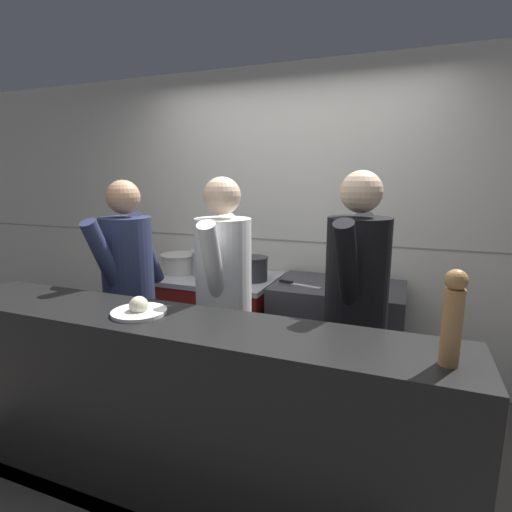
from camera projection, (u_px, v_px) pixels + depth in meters
ground_plane at (216, 468)px, 2.36m from camera, size 14.00×14.00×0.00m
wall_back_tiled at (290, 223)px, 3.46m from camera, size 8.00×0.06×2.60m
oven_range at (213, 324)px, 3.46m from camera, size 1.10×0.71×0.87m
prep_counter at (337, 341)px, 3.08m from camera, size 0.96×0.65×0.90m
pass_counter at (177, 415)px, 2.02m from camera, size 2.72×0.45×1.03m
stock_pot at (180, 262)px, 3.48m from camera, size 0.33×0.33×0.16m
sauce_pot at (212, 262)px, 3.39m from camera, size 0.35×0.35×0.21m
braising_pot at (253, 268)px, 3.20m from camera, size 0.24×0.24×0.19m
mixing_bowl_steel at (350, 277)px, 3.02m from camera, size 0.21×0.21×0.10m
chefs_knife at (296, 284)px, 3.00m from camera, size 0.34×0.11×0.02m
plated_dish_main at (139, 310)px, 1.98m from camera, size 0.27×0.27×0.10m
pepper_mill at (453, 316)px, 1.41m from camera, size 0.08×0.08×0.36m
chef_head_cook at (129, 290)px, 2.73m from camera, size 0.35×0.73×1.68m
chef_sous at (224, 300)px, 2.48m from camera, size 0.40×0.74×1.70m
chef_line at (355, 308)px, 2.27m from camera, size 0.39×0.76×1.73m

